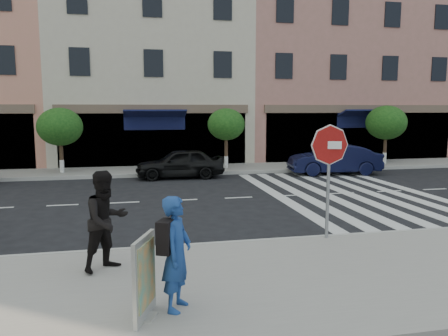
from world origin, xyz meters
TOP-DOWN VIEW (x-y plane):
  - ground at (0.00, 0.00)m, footprint 120.00×120.00m
  - sidewalk_near at (0.00, -3.75)m, footprint 60.00×4.50m
  - sidewalk_far at (0.00, 11.00)m, footprint 60.00×3.00m
  - building_centre at (-0.50, 17.00)m, footprint 11.00×9.00m
  - building_east_mid at (11.50, 17.00)m, footprint 13.00×9.00m
  - street_tree_wb at (-5.00, 10.80)m, footprint 2.10×2.10m
  - street_tree_c at (3.00, 10.80)m, footprint 1.90×1.90m
  - street_tree_ea at (12.00, 10.80)m, footprint 2.20×2.20m
  - stop_sign at (2.75, -1.67)m, footprint 0.90×0.33m
  - photographer at (-1.06, -4.60)m, footprint 0.65×0.75m
  - walker at (-2.19, -2.68)m, footprint 1.16×1.12m
  - poster_board at (-1.55, -4.81)m, footprint 0.37×0.77m
  - car_far_mid at (0.42, 8.93)m, footprint 4.01×1.63m
  - car_far_right at (7.89, 8.55)m, footprint 4.53×2.04m

SIDE VIEW (x-z plane):
  - ground at x=0.00m, z-range 0.00..0.00m
  - sidewalk_near at x=0.00m, z-range 0.00..0.15m
  - sidewalk_far at x=0.00m, z-range 0.00..0.15m
  - car_far_mid at x=0.42m, z-range 0.00..1.36m
  - car_far_right at x=7.89m, z-range 0.00..1.44m
  - poster_board at x=-1.55m, z-range 0.13..1.36m
  - photographer at x=-1.06m, z-range 0.15..1.90m
  - walker at x=-2.19m, z-range 0.15..2.04m
  - stop_sign at x=2.75m, z-range 0.74..3.41m
  - street_tree_wb at x=-5.00m, z-range 0.78..3.84m
  - street_tree_c at x=3.00m, z-range 0.84..3.87m
  - street_tree_ea at x=12.00m, z-range 0.80..3.99m
  - building_centre at x=-0.50m, z-range 0.00..11.00m
  - building_east_mid at x=11.50m, z-range 0.00..13.00m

